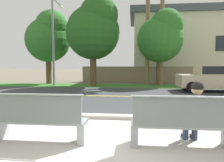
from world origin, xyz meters
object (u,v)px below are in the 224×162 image
object	(u,v)px
bench_left	(39,120)
shade_tree_left	(94,29)
streetlamp	(54,35)
shade_tree_centre	(161,36)
shade_tree_far_left	(49,37)
car_beige_near	(217,77)
seated_person_grey	(195,111)
bench_right	(182,124)

from	to	relation	value
bench_left	shade_tree_left	size ratio (longest dim) A/B	0.30
streetlamp	shade_tree_centre	world-z (taller)	streetlamp
streetlamp	shade_tree_left	distance (m)	3.12
shade_tree_left	shade_tree_far_left	bearing A→B (deg)	160.33
car_beige_near	shade_tree_centre	distance (m)	5.35
seated_person_grey	shade_tree_left	bearing A→B (deg)	110.53
bench_left	shade_tree_left	world-z (taller)	shade_tree_left
shade_tree_left	bench_left	bearing A→B (deg)	-85.18
car_beige_near	streetlamp	size ratio (longest dim) A/B	0.66
bench_right	shade_tree_centre	xyz separation A→B (m)	(1.23, 12.11, 3.25)
seated_person_grey	shade_tree_far_left	bearing A→B (deg)	123.56
streetlamp	shade_tree_left	size ratio (longest dim) A/B	1.03
bench_right	car_beige_near	distance (m)	9.36
bench_right	shade_tree_left	xyz separation A→B (m)	(-3.66, 10.67, 3.67)
shade_tree_left	shade_tree_centre	bearing A→B (deg)	16.45
streetlamp	shade_tree_far_left	distance (m)	1.46
car_beige_near	shade_tree_centre	xyz separation A→B (m)	(-2.70, 3.62, 2.86)
car_beige_near	shade_tree_left	xyz separation A→B (m)	(-7.59, 2.18, 3.27)
bench_left	shade_tree_centre	world-z (taller)	shade_tree_centre
seated_person_grey	streetlamp	size ratio (longest dim) A/B	0.19
streetlamp	shade_tree_far_left	bearing A→B (deg)	127.43
bench_left	shade_tree_left	bearing A→B (deg)	94.82
bench_left	car_beige_near	size ratio (longest dim) A/B	0.44
car_beige_near	shade_tree_far_left	distance (m)	12.46
shade_tree_far_left	bench_left	bearing A→B (deg)	-68.04
shade_tree_centre	car_beige_near	bearing A→B (deg)	-53.23
streetlamp	shade_tree_centre	bearing A→B (deg)	8.42
shade_tree_centre	streetlamp	bearing A→B (deg)	-171.58
shade_tree_far_left	bench_right	bearing A→B (deg)	-57.73
shade_tree_centre	seated_person_grey	bearing A→B (deg)	-94.56
bench_right	bench_left	bearing A→B (deg)	180.00
bench_left	seated_person_grey	distance (m)	3.04
bench_left	shade_tree_centre	xyz separation A→B (m)	(3.98, 12.11, 3.25)
shade_tree_far_left	shade_tree_centre	size ratio (longest dim) A/B	1.02
streetlamp	car_beige_near	bearing A→B (deg)	-12.87
bench_right	shade_tree_far_left	distance (m)	14.68
streetlamp	shade_tree_centre	xyz separation A→B (m)	(7.97, 1.18, -0.06)
bench_left	shade_tree_centre	distance (m)	13.16
streetlamp	shade_tree_left	bearing A→B (deg)	-4.86
bench_right	car_beige_near	bearing A→B (deg)	65.15
shade_tree_far_left	shade_tree_centre	bearing A→B (deg)	0.14
bench_right	shade_tree_far_left	world-z (taller)	shade_tree_far_left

